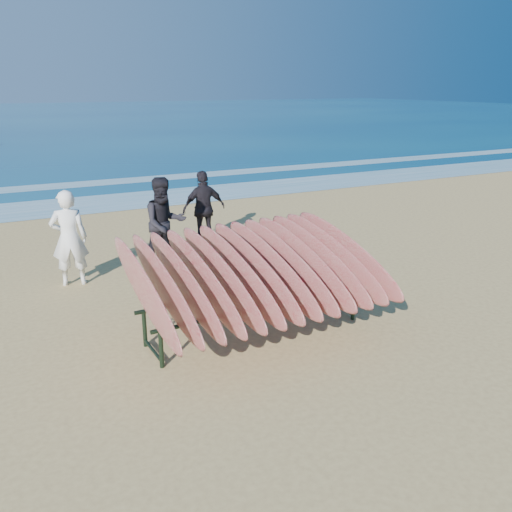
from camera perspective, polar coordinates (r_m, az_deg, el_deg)
The scene contains 8 objects.
ground at distance 7.56m, azimuth 2.78°, elevation -8.53°, with size 120.00×120.00×0.00m, color tan.
ocean at distance 61.06m, azimuth -24.39°, elevation 13.07°, with size 160.00×160.00×0.00m, color navy.
foam_near at distance 16.57m, azimuth -14.64°, elevation 5.54°, with size 160.00×160.00×0.00m, color white.
foam_far at distance 19.95m, azimuth -16.91°, elevation 7.34°, with size 160.00×160.00×0.00m, color white.
surfboard_rack at distance 7.35m, azimuth -0.15°, elevation -1.49°, with size 3.25×2.76×1.51m.
person_white at distance 9.74m, azimuth -19.07°, elevation 1.79°, with size 0.61×0.40×1.66m, color white.
person_dark_a at distance 10.19m, azimuth -9.59°, elevation 3.39°, with size 0.84×0.65×1.73m, color black.
person_dark_b at distance 11.61m, azimuth -5.49°, elevation 5.00°, with size 0.94×0.39×1.61m, color black.
Camera 1 is at (-3.39, -5.88, 3.34)m, focal length 38.00 mm.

